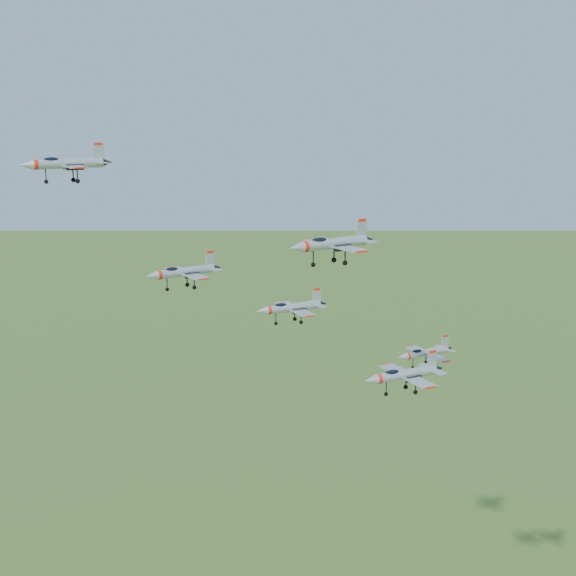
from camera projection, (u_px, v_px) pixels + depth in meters
name	position (u px, v px, depth m)	size (l,w,h in m)	color
jet_lead	(66.00, 163.00, 118.88)	(13.90, 11.46, 3.72)	#A7ABB4
jet_left_high	(183.00, 272.00, 113.06)	(11.99, 10.02, 3.21)	#A7ABB4
jet_right_high	(332.00, 243.00, 99.33)	(12.92, 10.76, 3.45)	#A7ABB4
jet_left_low	(291.00, 307.00, 124.35)	(12.22, 10.02, 3.28)	#A7ABB4
jet_right_low	(404.00, 374.00, 114.75)	(13.50, 11.07, 3.62)	#A7ABB4
jet_trail	(425.00, 353.00, 136.49)	(11.82, 9.76, 3.16)	#A7ABB4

